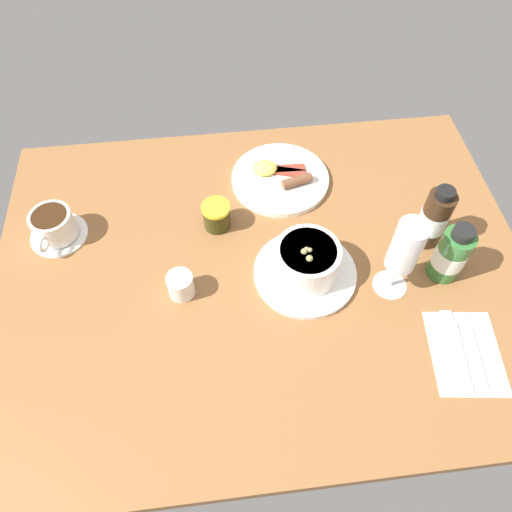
{
  "coord_description": "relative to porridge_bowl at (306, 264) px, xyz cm",
  "views": [
    {
      "loc": [
        -7.71,
        -53.74,
        82.41
      ],
      "look_at": [
        -1.71,
        -3.04,
        8.76
      ],
      "focal_mm": 33.6,
      "sensor_mm": 36.0,
      "label": 1
    }
  ],
  "objects": [
    {
      "name": "wine_glass",
      "position": [
        16.49,
        -4.5,
        8.33
      ],
      "size": [
        6.8,
        6.8,
        18.94
      ],
      "color": "white",
      "rests_on": "ground_plane"
    },
    {
      "name": "porridge_bowl",
      "position": [
        0.0,
        0.0,
        0.0
      ],
      "size": [
        20.83,
        20.83,
        9.43
      ],
      "color": "white",
      "rests_on": "ground_plane"
    },
    {
      "name": "sauce_bottle_brown",
      "position": [
        26.98,
        5.92,
        2.95
      ],
      "size": [
        5.72,
        5.72,
        15.33
      ],
      "color": "#382314",
      "rests_on": "ground_plane"
    },
    {
      "name": "sauce_bottle_green",
      "position": [
        27.84,
        -2.62,
        2.22
      ],
      "size": [
        6.26,
        6.26,
        14.06
      ],
      "color": "#337233",
      "rests_on": "ground_plane"
    },
    {
      "name": "breakfast_plate",
      "position": [
        -1.31,
        26.56,
        -3.13
      ],
      "size": [
        22.7,
        22.7,
        3.7
      ],
      "color": "white",
      "rests_on": "ground_plane"
    },
    {
      "name": "cutlery_setting",
      "position": [
        26.38,
        -19.81,
        -3.81
      ],
      "size": [
        14.66,
        18.13,
        0.9
      ],
      "color": "white",
      "rests_on": "ground_plane"
    },
    {
      "name": "coffee_cup",
      "position": [
        -50.86,
        16.0,
        -0.72
      ],
      "size": [
        12.15,
        13.09,
        6.78
      ],
      "color": "white",
      "rests_on": "ground_plane"
    },
    {
      "name": "ground_plane",
      "position": [
        -8.34,
        2.77,
        -5.57
      ],
      "size": [
        110.0,
        84.0,
        3.0
      ],
      "primitive_type": "cube",
      "color": "brown"
    },
    {
      "name": "jam_jar",
      "position": [
        -16.76,
        15.06,
        -0.96
      ],
      "size": [
        6.12,
        6.12,
        6.15
      ],
      "color": "#343010",
      "rests_on": "ground_plane"
    },
    {
      "name": "creamer_jug",
      "position": [
        -25.0,
        -1.16,
        -1.31
      ],
      "size": [
        5.65,
        5.76,
        5.91
      ],
      "color": "white",
      "rests_on": "ground_plane"
    }
  ]
}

